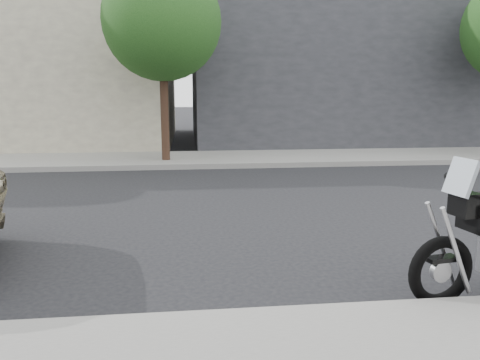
{
  "coord_description": "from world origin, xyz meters",
  "views": [
    {
      "loc": [
        1.36,
        8.09,
        2.16
      ],
      "look_at": [
        0.61,
        1.46,
        0.9
      ],
      "focal_mm": 35.0,
      "sensor_mm": 36.0,
      "label": 1
    }
  ],
  "objects": [
    {
      "name": "far_sidewalk",
      "position": [
        0.0,
        -6.5,
        0.07
      ],
      "size": [
        44.0,
        3.0,
        0.15
      ],
      "primitive_type": "cube",
      "color": "gray",
      "rests_on": "ground"
    },
    {
      "name": "street_tree_mid",
      "position": [
        2.0,
        -6.0,
        4.14
      ],
      "size": [
        3.4,
        3.4,
        5.7
      ],
      "color": "#3A251A",
      "rests_on": "far_sidewalk"
    },
    {
      "name": "far_building_dark",
      "position": [
        -7.0,
        -13.5,
        3.5
      ],
      "size": [
        16.0,
        11.0,
        7.0
      ],
      "color": "#2C2C31",
      "rests_on": "ground"
    },
    {
      "name": "ground",
      "position": [
        0.0,
        0.0,
        0.0
      ],
      "size": [
        120.0,
        120.0,
        0.0
      ],
      "primitive_type": "plane",
      "color": "black",
      "rests_on": "ground"
    },
    {
      "name": "far_building_cream",
      "position": [
        9.0,
        -13.5,
        4.0
      ],
      "size": [
        14.0,
        11.0,
        8.0
      ],
      "color": "#9D937E",
      "rests_on": "ground"
    }
  ]
}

